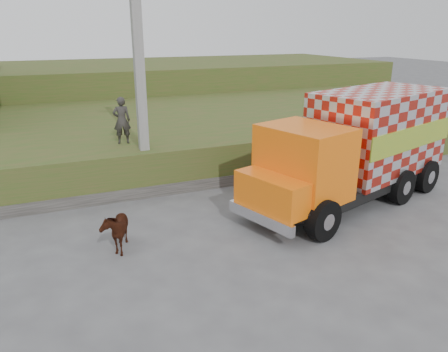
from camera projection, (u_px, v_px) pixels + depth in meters
name	position (u px, v px, depth m)	size (l,w,h in m)	color
ground	(226.00, 244.00, 11.34)	(120.00, 120.00, 0.00)	#474749
embankment	(140.00, 134.00, 19.84)	(40.00, 12.00, 1.50)	#314F1A
embankment_far	(102.00, 87.00, 30.08)	(40.00, 12.00, 3.00)	#314F1A
retaining_strip	(119.00, 194.00, 14.22)	(16.00, 0.50, 0.40)	#595651
utility_pole	(139.00, 70.00, 13.69)	(1.20, 0.30, 8.00)	gray
cargo_truck	(358.00, 147.00, 13.79)	(8.11, 4.62, 3.45)	black
cow	(115.00, 229.00, 10.96)	(0.59, 1.30, 1.10)	#39120E
pedestrian	(122.00, 120.00, 15.04)	(0.59, 0.39, 1.63)	#2A2725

